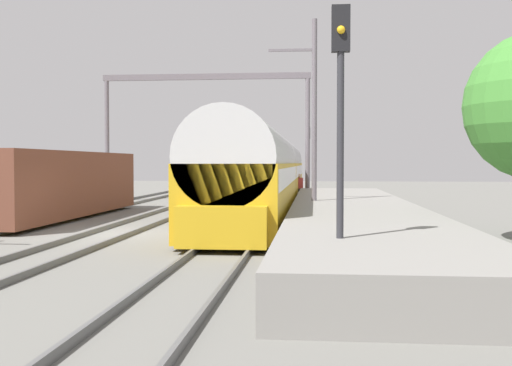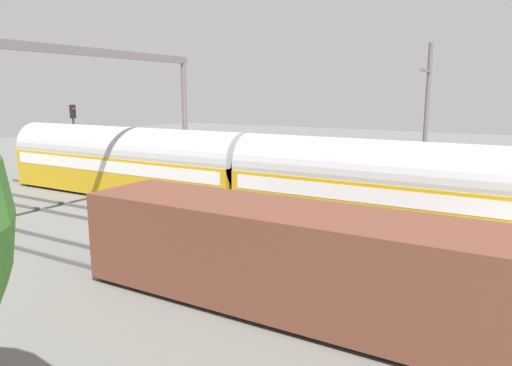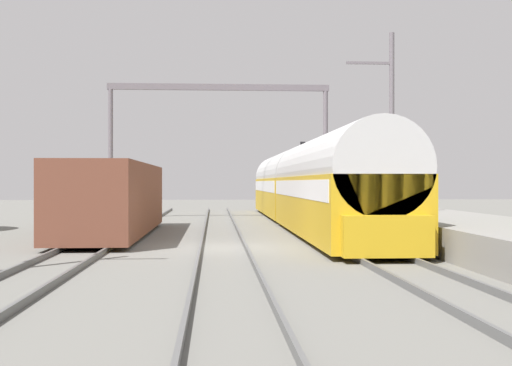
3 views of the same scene
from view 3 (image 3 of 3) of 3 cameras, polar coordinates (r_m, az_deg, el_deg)
The scene contains 11 objects.
ground at distance 21.85m, azimuth -2.84°, elevation -5.54°, with size 120.00×120.00×0.00m, color slate.
track_far_west at distance 22.20m, azimuth -13.95°, elevation -5.24°, with size 1.52×60.00×0.16m.
track_west at distance 21.84m, azimuth -2.84°, elevation -5.33°, with size 1.52×60.00×0.16m.
track_east at distance 22.31m, azimuth 8.23°, elevation -5.22°, with size 1.52×60.00×0.16m.
platform at distance 25.23m, azimuth 15.82°, elevation -3.76°, with size 4.40×28.00×0.90m.
passenger_train at distance 33.99m, azimuth 4.10°, elevation -0.21°, with size 2.93×32.85×3.82m.
freight_car at distance 27.11m, azimuth -12.03°, elevation -1.34°, with size 2.80×13.00×2.70m.
person_crossing at distance 38.98m, azimuth 5.36°, elevation -1.56°, with size 0.47×0.42×1.73m.
railway_signal_far at distance 48.94m, azimuth 4.01°, elevation 1.39°, with size 0.36×0.30×5.10m.
catenary_gantry at distance 39.17m, azimuth -3.17°, elevation 5.24°, with size 12.93×0.28×7.86m.
catenary_pole_east_mid at distance 26.77m, azimuth 11.40°, elevation 4.38°, with size 1.90×0.20×8.00m.
Camera 3 is at (-0.28, -21.74, 2.13)m, focal length 46.93 mm.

